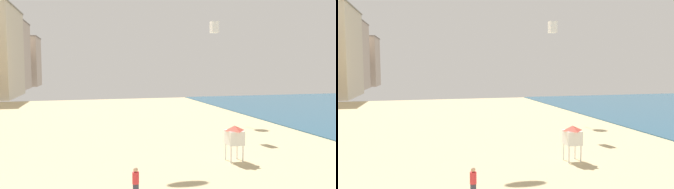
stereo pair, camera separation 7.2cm
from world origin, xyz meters
TOP-DOWN VIEW (x-y plane):
  - boardwalk_hotel_furthest at (-24.10, 116.26)m, footprint 17.07×14.26m
  - kite_flyer at (1.25, 7.41)m, footprint 0.34×0.34m
  - lifeguard_stand at (9.05, 12.32)m, footprint 1.10×1.10m
  - kite_white_box at (11.83, 22.85)m, footprint 0.73×0.73m

SIDE VIEW (x-z plane):
  - kite_flyer at x=1.25m, z-range 0.10..1.74m
  - lifeguard_stand at x=9.05m, z-range 0.56..3.11m
  - boardwalk_hotel_furthest at x=-24.10m, z-range 0.01..17.16m
  - kite_white_box at x=11.83m, z-range 10.09..11.23m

